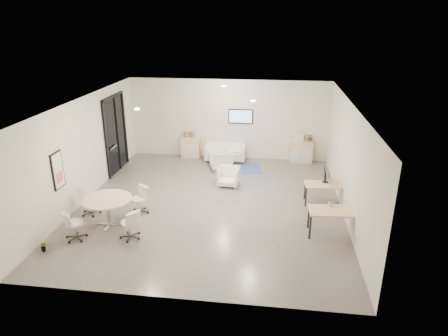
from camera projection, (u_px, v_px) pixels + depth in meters
name	position (u px, v px, depth m)	size (l,w,h in m)	color
room_shell	(210.00, 156.00, 11.89)	(9.60, 10.60, 4.80)	#5C5954
glass_door	(116.00, 132.00, 14.72)	(0.09, 1.90, 2.85)	black
artwork	(58.00, 170.00, 10.90)	(0.05, 0.54, 1.04)	black
wall_tv	(241.00, 116.00, 15.91)	(0.98, 0.06, 0.58)	black
ceiling_spots	(208.00, 98.00, 12.12)	(3.14, 4.14, 0.03)	#FFEAC6
sideboard_left	(191.00, 147.00, 16.45)	(0.77, 0.40, 0.86)	#DAB283
sideboard_right	(301.00, 152.00, 15.89)	(0.89, 0.43, 0.89)	#DAB283
books	(189.00, 135.00, 16.27)	(0.45, 0.14, 0.22)	red
printer	(297.00, 137.00, 15.71)	(0.46, 0.39, 0.31)	white
loveseat	(225.00, 153.00, 16.15)	(1.61, 0.82, 0.60)	white
blue_rug	(239.00, 169.00, 15.34)	(1.66, 1.11, 0.01)	navy
armchair_left	(221.00, 159.00, 15.23)	(0.79, 0.74, 0.81)	white
armchair_right	(229.00, 176.00, 13.72)	(0.70, 0.66, 0.72)	white
desk_rear	(325.00, 186.00, 12.29)	(1.32, 0.74, 0.66)	#DAB283
desk_front	(335.00, 213.00, 10.50)	(1.44, 0.79, 0.73)	#DAB283
monitor	(324.00, 175.00, 12.33)	(0.20, 0.50, 0.44)	black
round_table	(107.00, 201.00, 10.95)	(1.34, 1.34, 0.82)	#DAB283
meeting_chairs	(109.00, 212.00, 11.07)	(2.45, 2.45, 0.82)	white
plant_cabinet	(311.00, 138.00, 15.65)	(0.27, 0.30, 0.24)	#3F7F3F
plant_floor	(44.00, 249.00, 9.93)	(0.15, 0.28, 0.12)	#3F7F3F
cup	(331.00, 204.00, 10.67)	(0.13, 0.10, 0.13)	white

